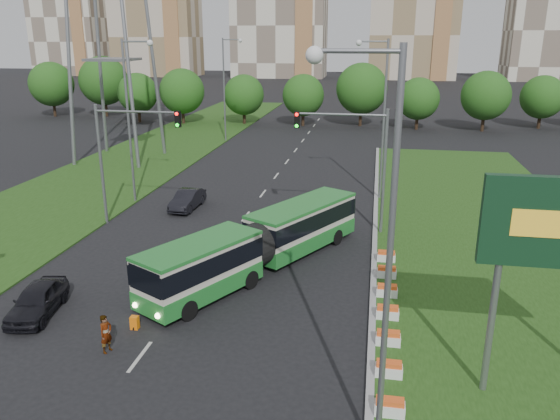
% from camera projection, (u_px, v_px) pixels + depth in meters
% --- Properties ---
extents(ground, '(360.00, 360.00, 0.00)m').
position_uv_depth(ground, '(248.00, 295.00, 26.78)').
color(ground, black).
rests_on(ground, ground).
extents(grass_median, '(14.00, 60.00, 0.15)m').
position_uv_depth(grass_median, '(494.00, 251.00, 32.11)').
color(grass_median, '#1F4313').
rests_on(grass_median, ground).
extents(median_kerb, '(0.30, 60.00, 0.18)m').
position_uv_depth(median_kerb, '(375.00, 243.00, 33.26)').
color(median_kerb, '#959595').
rests_on(median_kerb, ground).
extents(left_verge, '(12.00, 110.00, 0.10)m').
position_uv_depth(left_verge, '(127.00, 166.00, 53.21)').
color(left_verge, '#1F4313').
rests_on(left_verge, ground).
extents(lane_markings, '(0.20, 100.00, 0.01)m').
position_uv_depth(lane_markings, '(268.00, 187.00, 46.05)').
color(lane_markings, '#B6B5AE').
rests_on(lane_markings, ground).
extents(flower_planters, '(1.10, 13.70, 0.60)m').
position_uv_depth(flower_planters, '(388.00, 312.00, 24.22)').
color(flower_planters, white).
rests_on(flower_planters, grass_median).
extents(traffic_mast_median, '(5.76, 0.32, 8.00)m').
position_uv_depth(traffic_mast_median, '(359.00, 151.00, 33.75)').
color(traffic_mast_median, gray).
rests_on(traffic_mast_median, ground).
extents(traffic_mast_left, '(5.76, 0.32, 8.00)m').
position_uv_depth(traffic_mast_left, '(122.00, 146.00, 35.33)').
color(traffic_mast_left, gray).
rests_on(traffic_mast_left, ground).
extents(street_lamps, '(36.00, 60.00, 12.00)m').
position_uv_depth(street_lamps, '(237.00, 137.00, 34.84)').
color(street_lamps, gray).
rests_on(street_lamps, ground).
extents(tree_line, '(120.00, 8.00, 9.00)m').
position_uv_depth(tree_line, '(409.00, 94.00, 75.36)').
color(tree_line, '#205516').
rests_on(tree_line, ground).
extents(midrise_west, '(22.00, 14.00, 36.00)m').
position_uv_depth(midrise_west, '(69.00, 18.00, 177.84)').
color(midrise_west, beige).
rests_on(midrise_west, ground).
extents(articulated_bus, '(2.38, 15.28, 2.52)m').
position_uv_depth(articulated_bus, '(255.00, 242.00, 29.41)').
color(articulated_bus, beige).
rests_on(articulated_bus, ground).
extents(car_left_near, '(2.35, 4.38, 1.42)m').
position_uv_depth(car_left_near, '(37.00, 300.00, 24.76)').
color(car_left_near, black).
rests_on(car_left_near, ground).
extents(car_left_far, '(1.63, 4.26, 1.38)m').
position_uv_depth(car_left_far, '(187.00, 200.00, 40.10)').
color(car_left_far, black).
rests_on(car_left_far, ground).
extents(pedestrian, '(0.54, 0.68, 1.62)m').
position_uv_depth(pedestrian, '(106.00, 334.00, 21.77)').
color(pedestrian, gray).
rests_on(pedestrian, ground).
extents(shopping_trolley, '(0.34, 0.36, 0.58)m').
position_uv_depth(shopping_trolley, '(135.00, 323.00, 23.64)').
color(shopping_trolley, orange).
rests_on(shopping_trolley, ground).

